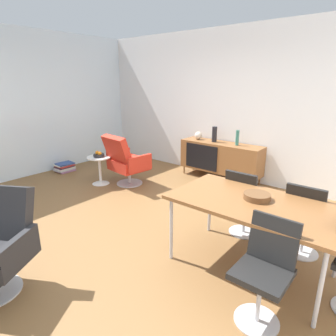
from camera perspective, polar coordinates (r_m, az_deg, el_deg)
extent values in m
plane|color=brown|center=(3.98, -5.83, -10.81)|extent=(8.32, 8.32, 0.00)
cube|color=white|center=(5.67, 13.07, 12.06)|extent=(6.80, 0.12, 2.80)
cube|color=silver|center=(6.25, -27.90, 10.99)|extent=(0.12, 5.60, 2.80)
cube|color=brown|center=(5.59, 10.47, 2.15)|extent=(1.60, 0.44, 0.56)
cube|color=black|center=(5.55, 6.63, 2.22)|extent=(0.70, 0.01, 0.48)
cylinder|color=brown|center=(5.94, 3.24, -0.32)|extent=(0.03, 0.03, 0.16)
cylinder|color=brown|center=(5.25, 16.39, -3.40)|extent=(0.03, 0.03, 0.16)
cylinder|color=brown|center=(6.20, 5.10, 0.41)|extent=(0.03, 0.03, 0.16)
cylinder|color=brown|center=(5.55, 17.80, -2.41)|extent=(0.03, 0.03, 0.16)
cylinder|color=#337266|center=(5.36, 13.68, 5.89)|extent=(0.06, 0.06, 0.28)
ellipsoid|color=beige|center=(5.78, 6.09, 6.46)|extent=(0.15, 0.15, 0.16)
cylinder|color=black|center=(5.58, 9.27, 6.66)|extent=(0.10, 0.10, 0.29)
cube|color=brown|center=(2.91, 16.88, -6.74)|extent=(1.60, 0.90, 0.04)
cylinder|color=#B7B7BC|center=(3.09, 0.66, -12.12)|extent=(0.04, 0.04, 0.70)
cylinder|color=#B7B7BC|center=(2.60, 28.11, -20.68)|extent=(0.04, 0.04, 0.70)
cylinder|color=#B7B7BC|center=(3.67, 8.38, -7.37)|extent=(0.04, 0.04, 0.70)
cylinder|color=brown|center=(2.95, 17.37, -5.43)|extent=(0.26, 0.26, 0.06)
cube|color=black|center=(3.47, 25.94, -8.70)|extent=(0.41, 0.41, 0.05)
cube|color=black|center=(3.23, 25.70, -6.43)|extent=(0.38, 0.10, 0.38)
cylinder|color=#B7B7BC|center=(3.58, 25.44, -12.14)|extent=(0.04, 0.04, 0.42)
cylinder|color=#B7B7BC|center=(3.68, 25.02, -14.96)|extent=(0.36, 0.36, 0.01)
cube|color=black|center=(3.66, 15.31, -6.17)|extent=(0.41, 0.41, 0.05)
cube|color=black|center=(3.43, 14.37, -3.85)|extent=(0.38, 0.09, 0.38)
cylinder|color=#B7B7BC|center=(3.76, 15.02, -9.50)|extent=(0.04, 0.04, 0.42)
cylinder|color=#B7B7BC|center=(3.86, 14.78, -12.24)|extent=(0.36, 0.36, 0.01)
cube|color=black|center=(2.43, 18.22, -19.47)|extent=(0.40, 0.40, 0.05)
cube|color=black|center=(2.46, 20.35, -13.24)|extent=(0.38, 0.09, 0.38)
cylinder|color=#B7B7BC|center=(2.57, 17.68, -23.74)|extent=(0.04, 0.04, 0.42)
cylinder|color=#B7B7BC|center=(2.71, 17.24, -27.06)|extent=(0.36, 0.36, 0.01)
cube|color=red|center=(5.30, -7.82, 0.78)|extent=(0.66, 0.63, 0.20)
cube|color=red|center=(5.09, -10.15, 3.59)|extent=(0.63, 0.34, 0.51)
cube|color=red|center=(5.03, -5.64, 0.88)|extent=(0.12, 0.51, 0.28)
cube|color=red|center=(5.54, -9.87, 2.26)|extent=(0.12, 0.51, 0.28)
cylinder|color=#B7B7BC|center=(5.38, -7.72, -1.68)|extent=(0.06, 0.06, 0.28)
cylinder|color=#B7B7BC|center=(5.42, -7.66, -3.00)|extent=(0.48, 0.48, 0.02)
cube|color=#262628|center=(3.10, -30.58, -7.65)|extent=(0.65, 0.54, 0.51)
cube|color=#262628|center=(2.84, -27.60, -14.63)|extent=(0.31, 0.47, 0.28)
cylinder|color=white|center=(5.37, -13.62, 2.10)|extent=(0.44, 0.44, 0.02)
cylinder|color=white|center=(5.44, -13.43, -0.54)|extent=(0.05, 0.05, 0.50)
cone|color=white|center=(5.52, -13.26, -2.91)|extent=(0.32, 0.32, 0.02)
cylinder|color=#262628|center=(5.36, -13.65, 2.46)|extent=(0.20, 0.20, 0.05)
sphere|color=orange|center=(5.32, -13.49, 2.86)|extent=(0.07, 0.07, 0.07)
sphere|color=orange|center=(5.38, -13.99, 2.99)|extent=(0.07, 0.07, 0.07)
cube|color=#99668C|center=(6.47, -19.78, -0.48)|extent=(0.28, 0.33, 0.03)
cube|color=#99668C|center=(6.44, -19.96, -0.39)|extent=(0.30, 0.35, 0.01)
cube|color=#B2B2B7|center=(6.45, -20.00, -0.19)|extent=(0.30, 0.38, 0.03)
cube|color=silver|center=(6.45, -19.92, 0.03)|extent=(0.28, 0.37, 0.02)
cube|color=#99668C|center=(6.44, -20.02, 0.19)|extent=(0.26, 0.36, 0.02)
cube|color=#262626|center=(6.42, -20.01, 0.28)|extent=(0.27, 0.33, 0.01)
cube|color=red|center=(6.43, -19.93, 0.49)|extent=(0.28, 0.34, 0.03)
cube|color=silver|center=(6.43, -20.06, 0.70)|extent=(0.26, 0.37, 0.02)
cube|color=#334C8C|center=(6.41, -19.93, 0.85)|extent=(0.29, 0.35, 0.02)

